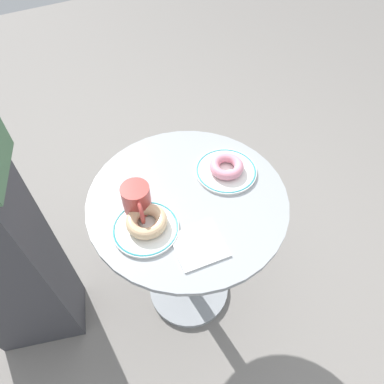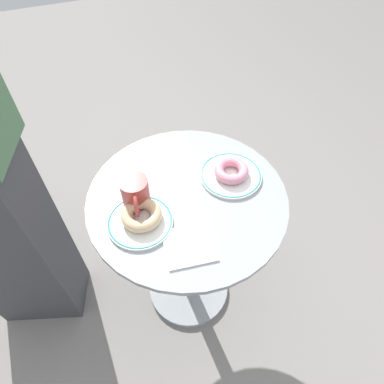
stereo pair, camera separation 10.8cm
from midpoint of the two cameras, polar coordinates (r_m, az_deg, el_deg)
ground_plane at (r=1.71m, az=-2.38°, el=-16.02°), size 7.00×7.00×0.02m
cafe_table at (r=1.29m, az=-3.06°, el=-7.70°), size 0.64×0.64×0.70m
plate_left at (r=1.03m, az=-10.69°, el=-6.13°), size 0.20×0.20×0.01m
plate_right at (r=1.16m, az=3.02°, el=3.37°), size 0.21×0.21×0.01m
donut_glazed at (r=1.02m, az=-10.58°, el=-4.98°), size 0.13×0.13×0.03m
donut_pink_frosted at (r=1.14m, az=3.07°, el=4.11°), size 0.16×0.16×0.03m
paper_napkin at (r=0.99m, az=-1.93°, el=-9.01°), size 0.16×0.15×0.01m
coffee_mug at (r=1.04m, az=-12.09°, el=-1.54°), size 0.09×0.13×0.10m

